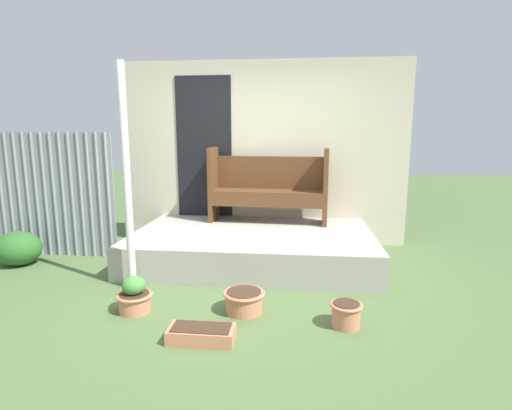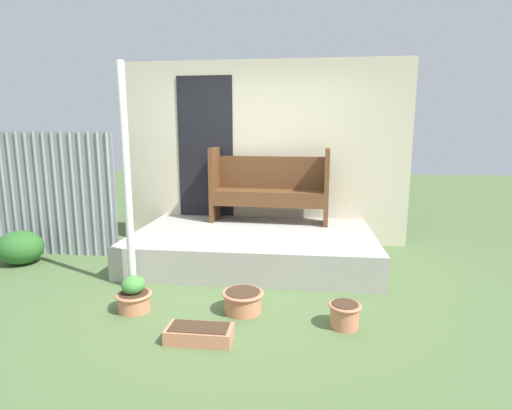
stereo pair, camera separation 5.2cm
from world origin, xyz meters
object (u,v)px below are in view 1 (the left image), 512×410
(planter_box_rect, at_px, (201,334))
(shrub_by_fence, at_px, (18,248))
(bench, at_px, (268,185))
(flower_pot_left, at_px, (135,296))
(flower_pot_middle, at_px, (244,300))
(flower_pot_right, at_px, (346,313))
(support_post, at_px, (127,180))

(planter_box_rect, xyz_separation_m, shrub_by_fence, (-2.67, 1.56, 0.15))
(bench, bearing_deg, flower_pot_left, -113.05)
(flower_pot_left, bearing_deg, flower_pot_middle, 5.61)
(flower_pot_right, bearing_deg, bench, 110.22)
(flower_pot_middle, xyz_separation_m, flower_pot_right, (0.89, -0.19, 0.01))
(bench, relative_size, shrub_by_fence, 2.92)
(planter_box_rect, relative_size, shrub_by_fence, 0.93)
(support_post, distance_m, flower_pot_middle, 1.66)
(bench, height_order, planter_box_rect, bench)
(support_post, relative_size, flower_pot_left, 6.89)
(planter_box_rect, bearing_deg, flower_pot_right, 17.69)
(bench, relative_size, flower_pot_left, 4.90)
(support_post, distance_m, planter_box_rect, 1.75)
(flower_pot_right, bearing_deg, support_post, 164.02)
(flower_pot_middle, relative_size, shrub_by_fence, 0.69)
(flower_pot_middle, bearing_deg, planter_box_rect, -115.21)
(planter_box_rect, bearing_deg, bench, 82.94)
(support_post, xyz_separation_m, flower_pot_left, (0.24, -0.52, -1.00))
(bench, bearing_deg, flower_pot_right, -66.77)
(bench, xyz_separation_m, flower_pot_right, (0.83, -2.24, -0.78))
(flower_pot_right, bearing_deg, flower_pot_left, 177.25)
(flower_pot_left, xyz_separation_m, flower_pot_middle, (0.99, 0.10, -0.04))
(flower_pot_left, distance_m, planter_box_rect, 0.86)
(bench, height_order, flower_pot_left, bench)
(flower_pot_middle, xyz_separation_m, planter_box_rect, (-0.26, -0.55, -0.05))
(bench, bearing_deg, shrub_by_fence, -157.70)
(shrub_by_fence, bearing_deg, support_post, -18.95)
(support_post, height_order, flower_pot_right, support_post)
(support_post, bearing_deg, flower_pot_middle, -18.81)
(flower_pot_left, bearing_deg, planter_box_rect, -32.05)
(flower_pot_middle, height_order, shrub_by_fence, shrub_by_fence)
(flower_pot_right, relative_size, shrub_by_fence, 0.50)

